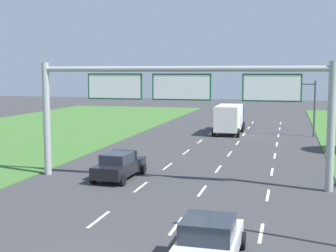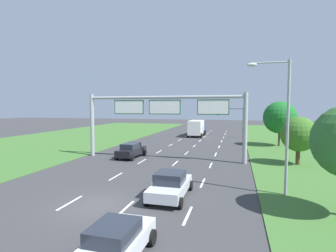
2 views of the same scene
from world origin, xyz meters
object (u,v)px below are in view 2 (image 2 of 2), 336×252
(roadside_tree_mid, at_px, (299,134))
(roadside_tree_far, at_px, (280,117))
(box_truck, at_px, (197,127))
(sign_gantry, at_px, (164,113))
(car_mid_lane, at_px, (170,185))
(street_lamp, at_px, (281,115))
(car_lead_silver, at_px, (131,150))
(traffic_light_mast, at_px, (232,116))
(car_near_red, at_px, (115,242))

(roadside_tree_mid, bearing_deg, roadside_tree_far, 89.51)
(box_truck, height_order, sign_gantry, sign_gantry)
(car_mid_lane, distance_m, street_lamp, 8.15)
(car_lead_silver, height_order, street_lamp, street_lamp)
(box_truck, height_order, roadside_tree_far, roadside_tree_far)
(roadside_tree_mid, bearing_deg, sign_gantry, -177.50)
(car_lead_silver, xyz_separation_m, roadside_tree_far, (17.09, 13.07, 3.27))
(box_truck, xyz_separation_m, traffic_light_mast, (6.58, -0.71, 2.22))
(car_mid_lane, bearing_deg, car_lead_silver, 122.94)
(sign_gantry, bearing_deg, car_mid_lane, -72.40)
(traffic_light_mast, height_order, roadside_tree_mid, traffic_light_mast)
(car_near_red, xyz_separation_m, car_mid_lane, (0.23, 7.10, 0.05))
(car_lead_silver, relative_size, roadside_tree_far, 0.72)
(car_lead_silver, xyz_separation_m, box_truck, (3.83, 23.11, 0.83))
(street_lamp, xyz_separation_m, roadside_tree_mid, (3.04, 9.66, -2.08))
(car_mid_lane, bearing_deg, roadside_tree_mid, 50.64)
(car_lead_silver, height_order, car_mid_lane, car_lead_silver)
(car_lead_silver, distance_m, sign_gantry, 5.63)
(car_lead_silver, height_order, roadside_tree_mid, roadside_tree_mid)
(car_near_red, xyz_separation_m, roadside_tree_far, (9.96, 31.45, 3.35))
(traffic_light_mast, xyz_separation_m, street_lamp, (3.53, -31.52, 1.21))
(car_near_red, height_order, street_lamp, street_lamp)
(roadside_tree_far, bearing_deg, car_near_red, -107.58)
(roadside_tree_mid, bearing_deg, street_lamp, -107.50)
(car_lead_silver, distance_m, roadside_tree_mid, 17.13)
(car_lead_silver, bearing_deg, roadside_tree_mid, 4.27)
(box_truck, xyz_separation_m, roadside_tree_far, (13.26, -10.04, 2.44))
(box_truck, relative_size, roadside_tree_mid, 1.65)
(sign_gantry, height_order, roadside_tree_mid, sign_gantry)
(car_lead_silver, relative_size, traffic_light_mast, 0.81)
(car_near_red, distance_m, box_truck, 41.63)
(traffic_light_mast, bearing_deg, street_lamp, -83.62)
(box_truck, bearing_deg, roadside_tree_far, -37.19)
(traffic_light_mast, bearing_deg, car_mid_lane, -95.18)
(box_truck, distance_m, street_lamp, 33.96)
(car_lead_silver, distance_m, street_lamp, 17.20)
(sign_gantry, xyz_separation_m, roadside_tree_mid, (13.19, 0.58, -1.97))
(roadside_tree_mid, height_order, roadside_tree_far, roadside_tree_far)
(car_mid_lane, distance_m, roadside_tree_mid, 15.40)
(car_mid_lane, bearing_deg, box_truck, 95.67)
(car_near_red, relative_size, car_lead_silver, 0.88)
(car_near_red, relative_size, roadside_tree_mid, 0.85)
(sign_gantry, distance_m, traffic_light_mast, 23.43)
(traffic_light_mast, distance_m, street_lamp, 31.74)
(car_near_red, distance_m, roadside_tree_mid, 21.44)
(street_lamp, bearing_deg, traffic_light_mast, 96.38)
(sign_gantry, distance_m, street_lamp, 13.62)
(car_lead_silver, relative_size, roadside_tree_mid, 0.97)
(street_lamp, height_order, roadside_tree_mid, street_lamp)
(car_mid_lane, xyz_separation_m, roadside_tree_far, (9.73, 24.35, 3.31))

